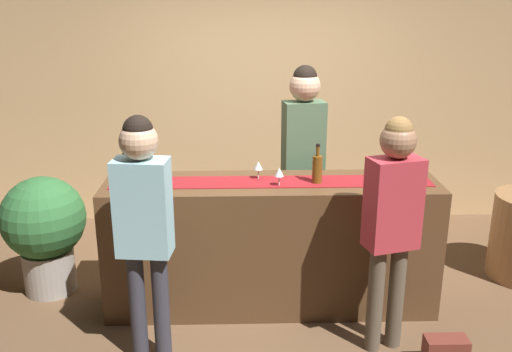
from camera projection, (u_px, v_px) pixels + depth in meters
The scene contains 13 objects.
ground_plane at pixel (271, 303), 4.58m from camera, with size 10.00×10.00×0.00m, color brown.
back_wall at pixel (262, 85), 5.94m from camera, with size 6.00×0.12×2.90m, color tan.
bar_counter at pixel (271, 245), 4.43m from camera, with size 2.52×0.60×1.02m, color #543821.
counter_runner_cloth at pixel (272, 182), 4.27m from camera, with size 2.39×0.28×0.01m, color maroon.
wine_bottle_green at pixel (125, 170), 4.17m from camera, with size 0.07×0.07×0.30m.
wine_bottle_amber at pixel (317, 169), 4.21m from camera, with size 0.07×0.07×0.30m.
wine_bottle_clear at pixel (391, 163), 4.34m from camera, with size 0.07×0.07×0.30m.
wine_glass_near_customer at pixel (279, 173), 4.14m from camera, with size 0.07×0.07×0.14m.
wine_glass_mid_counter at pixel (258, 166), 4.30m from camera, with size 0.07×0.07×0.14m.
bartender at pixel (303, 146), 4.79m from camera, with size 0.37×0.26×1.82m.
customer_sipping at pixel (392, 212), 3.71m from camera, with size 0.38×0.28×1.65m.
customer_browsing at pixel (143, 216), 3.57m from camera, with size 0.36×0.24×1.69m.
potted_plant_tall at pixel (44, 227), 4.61m from camera, with size 0.67×0.67×0.99m.
Camera 1 is at (-0.23, -4.04, 2.39)m, focal length 40.05 mm.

